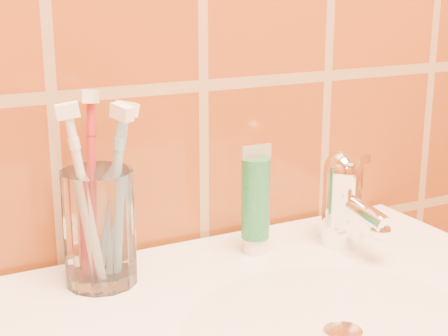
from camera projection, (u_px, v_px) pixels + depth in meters
glass_tumbler at (99, 227)px, 0.72m from camera, size 0.08×0.08×0.13m
toothpaste_tube at (256, 203)px, 0.80m from camera, size 0.04×0.03×0.13m
faucet at (345, 196)px, 0.83m from camera, size 0.05×0.11×0.12m
toothbrush_0 at (115, 197)px, 0.71m from camera, size 0.07×0.09×0.21m
toothbrush_1 at (86, 199)px, 0.70m from camera, size 0.07×0.06×0.21m
toothbrush_2 at (92, 188)px, 0.73m from camera, size 0.08×0.09×0.22m
toothbrush_3 at (112, 192)px, 0.74m from camera, size 0.09×0.08×0.20m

